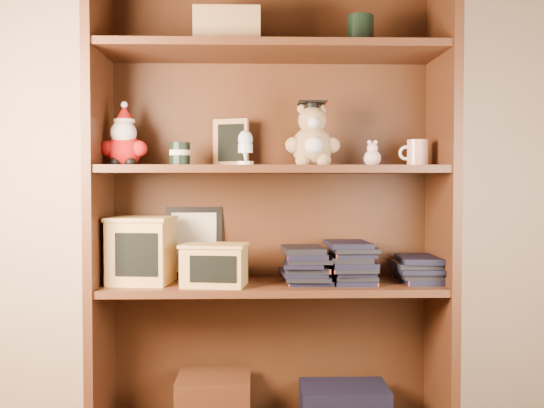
{
  "coord_description": "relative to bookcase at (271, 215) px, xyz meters",
  "views": [
    {
      "loc": [
        -0.07,
        -0.86,
        0.89
      ],
      "look_at": [
        -0.02,
        1.3,
        0.82
      ],
      "focal_mm": 42.0,
      "sensor_mm": 36.0,
      "label": 1
    }
  ],
  "objects": [
    {
      "name": "treats_box",
      "position": [
        -0.44,
        -0.05,
        -0.11
      ],
      "size": [
        0.23,
        0.23,
        0.23
      ],
      "color": "tan",
      "rests_on": "shelf_lower"
    },
    {
      "name": "egg_cup",
      "position": [
        -0.09,
        -0.13,
        0.23
      ],
      "size": [
        0.05,
        0.05,
        0.11
      ],
      "color": "white",
      "rests_on": "shelf_upper"
    },
    {
      "name": "shelf_lower",
      "position": [
        0.0,
        -0.05,
        -0.24
      ],
      "size": [
        1.14,
        0.33,
        0.02
      ],
      "color": "#4B2815",
      "rests_on": "ground"
    },
    {
      "name": "book_stack_left",
      "position": [
        0.12,
        -0.05,
        -0.16
      ],
      "size": [
        0.14,
        0.2,
        0.13
      ],
      "color": "black",
      "rests_on": "shelf_lower"
    },
    {
      "name": "book_stack_right",
      "position": [
        0.5,
        -0.05,
        -0.19
      ],
      "size": [
        0.14,
        0.2,
        0.08
      ],
      "color": "black",
      "rests_on": "shelf_lower"
    },
    {
      "name": "pink_figurine",
      "position": [
        0.35,
        -0.05,
        0.21
      ],
      "size": [
        0.06,
        0.06,
        0.09
      ],
      "color": "beige",
      "rests_on": "shelf_upper"
    },
    {
      "name": "bookcase",
      "position": [
        0.0,
        0.0,
        0.0
      ],
      "size": [
        1.2,
        0.35,
        1.6
      ],
      "color": "#4B2815",
      "rests_on": "ground"
    },
    {
      "name": "certificate_frame",
      "position": [
        -0.28,
        0.09,
        -0.1
      ],
      "size": [
        0.2,
        0.05,
        0.25
      ],
      "color": "black",
      "rests_on": "shelf_lower"
    },
    {
      "name": "shelf_upper",
      "position": [
        0.0,
        -0.05,
        0.16
      ],
      "size": [
        1.14,
        0.33,
        0.02
      ],
      "color": "#4B2815",
      "rests_on": "ground"
    },
    {
      "name": "teacher_mug",
      "position": [
        0.5,
        -0.05,
        0.22
      ],
      "size": [
        0.1,
        0.07,
        0.09
      ],
      "color": "silver",
      "rests_on": "shelf_upper"
    },
    {
      "name": "book_stack_mid",
      "position": [
        0.27,
        -0.05,
        -0.16
      ],
      "size": [
        0.14,
        0.2,
        0.14
      ],
      "color": "black",
      "rests_on": "shelf_lower"
    },
    {
      "name": "santa_plush",
      "position": [
        -0.5,
        -0.06,
        0.25
      ],
      "size": [
        0.16,
        0.12,
        0.23
      ],
      "color": "#A50F0F",
      "rests_on": "shelf_upper"
    },
    {
      "name": "grad_teddy_bear",
      "position": [
        0.14,
        -0.06,
        0.26
      ],
      "size": [
        0.19,
        0.16,
        0.23
      ],
      "color": "#A78558",
      "rests_on": "shelf_upper"
    },
    {
      "name": "pencils_box",
      "position": [
        -0.19,
        -0.12,
        -0.16
      ],
      "size": [
        0.23,
        0.18,
        0.14
      ],
      "color": "tan",
      "rests_on": "shelf_lower"
    },
    {
      "name": "chalkboard_plaque",
      "position": [
        -0.14,
        0.06,
        0.25
      ],
      "size": [
        0.13,
        0.1,
        0.17
      ],
      "color": "#9E7547",
      "rests_on": "shelf_upper"
    },
    {
      "name": "teachers_tin",
      "position": [
        -0.31,
        -0.05,
        0.21
      ],
      "size": [
        0.07,
        0.07,
        0.08
      ],
      "color": "black",
      "rests_on": "shelf_upper"
    }
  ]
}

